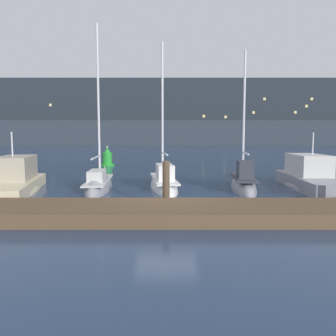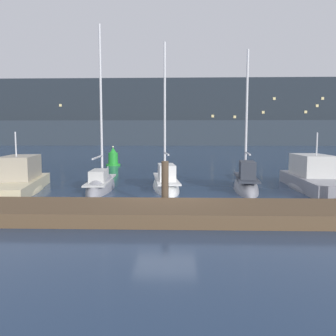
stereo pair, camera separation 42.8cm
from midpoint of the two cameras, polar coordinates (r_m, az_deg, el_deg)
ground_plane at (r=13.25m, az=-1.00°, el=-6.63°), size 400.00×400.00×0.00m
dock at (r=11.28m, az=-1.23°, el=-7.63°), size 38.69×2.80×0.45m
mooring_pile_2 at (r=12.77m, az=-1.04°, el=-2.91°), size 0.28×0.28×1.84m
motorboat_berth_3 at (r=18.19m, az=-25.61°, el=-2.96°), size 3.60×7.44×3.64m
sailboat_berth_4 at (r=17.67m, az=-12.37°, el=-3.31°), size 1.65×5.68×9.41m
sailboat_berth_5 at (r=17.76m, az=-1.20°, el=-3.00°), size 2.02×6.13×8.48m
sailboat_berth_6 at (r=17.71m, az=12.57°, el=-3.14°), size 1.82×5.32×8.06m
motorboat_berth_7 at (r=19.06m, az=23.38°, el=-2.50°), size 2.73×7.43×3.66m
channel_buoy at (r=31.40m, az=-10.64°, el=1.63°), size 1.34×1.34×1.86m
hillside_backdrop at (r=109.24m, az=0.96°, el=9.12°), size 240.00×23.00×20.58m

